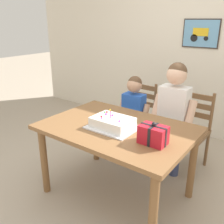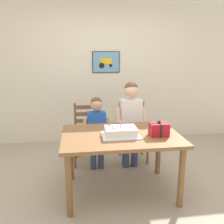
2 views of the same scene
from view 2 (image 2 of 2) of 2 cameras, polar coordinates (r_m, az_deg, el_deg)
ground_plane at (r=3.32m, az=1.89°, el=-17.49°), size 20.00×20.00×0.00m
back_wall at (r=4.81m, az=-2.03°, el=8.80°), size 6.40×0.11×2.60m
dining_table at (r=3.03m, az=1.99°, el=-6.81°), size 1.39×0.96×0.76m
birthday_cake at (r=2.92m, az=1.99°, el=-4.53°), size 0.44×0.34×0.19m
gift_box_red_large at (r=2.97m, az=10.59°, el=-3.89°), size 0.22×0.15×0.19m
chair_left at (r=3.94m, az=-5.60°, el=-4.82°), size 0.44×0.44×0.92m
chair_right at (r=4.03m, az=4.77°, el=-4.37°), size 0.43×0.43×0.92m
child_older at (r=3.66m, az=4.31°, el=-1.07°), size 0.46×0.26×1.29m
child_younger at (r=3.63m, az=-3.49°, el=-3.27°), size 0.40×0.23×1.09m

